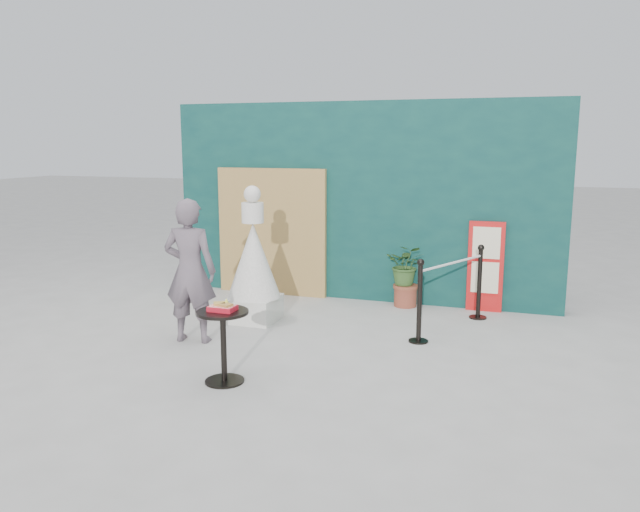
{
  "coord_description": "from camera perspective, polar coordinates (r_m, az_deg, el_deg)",
  "views": [
    {
      "loc": [
        2.46,
        -6.05,
        2.42
      ],
      "look_at": [
        0.0,
        1.2,
        1.0
      ],
      "focal_mm": 35.0,
      "sensor_mm": 36.0,
      "label": 1
    }
  ],
  "objects": [
    {
      "name": "back_wall",
      "position": [
        9.57,
        3.77,
        4.96
      ],
      "size": [
        6.0,
        0.3,
        3.0
      ],
      "primitive_type": "cube",
      "color": "#0A3031",
      "rests_on": "ground"
    },
    {
      "name": "menu_board",
      "position": [
        9.2,
        14.89,
        -0.95
      ],
      "size": [
        0.5,
        0.07,
        1.3
      ],
      "color": "red",
      "rests_on": "ground"
    },
    {
      "name": "ground",
      "position": [
        6.97,
        -3.22,
        -9.83
      ],
      "size": [
        60.0,
        60.0,
        0.0
      ],
      "primitive_type": "plane",
      "color": "#ADAAA5",
      "rests_on": "ground"
    },
    {
      "name": "woman",
      "position": [
        7.66,
        -11.79,
        -1.34
      ],
      "size": [
        0.7,
        0.51,
        1.75
      ],
      "primitive_type": "imported",
      "rotation": [
        0.0,
        0.0,
        3.3
      ],
      "color": "#64555E",
      "rests_on": "ground"
    },
    {
      "name": "bamboo_fence",
      "position": [
        9.89,
        -4.45,
        2.21
      ],
      "size": [
        1.8,
        0.08,
        2.0
      ],
      "primitive_type": "cube",
      "color": "tan",
      "rests_on": "ground"
    },
    {
      "name": "cafe_table",
      "position": [
        6.38,
        -8.83,
        -7.14
      ],
      "size": [
        0.52,
        0.52,
        0.75
      ],
      "color": "black",
      "rests_on": "ground"
    },
    {
      "name": "planter",
      "position": [
        9.25,
        7.87,
        -1.32
      ],
      "size": [
        0.55,
        0.47,
        0.93
      ],
      "color": "brown",
      "rests_on": "ground"
    },
    {
      "name": "food_basket",
      "position": [
        6.3,
        -8.88,
        -4.63
      ],
      "size": [
        0.26,
        0.19,
        0.11
      ],
      "color": "red",
      "rests_on": "cafe_table"
    },
    {
      "name": "statue",
      "position": [
        8.43,
        -6.08,
        -0.98
      ],
      "size": [
        0.72,
        0.72,
        1.84
      ],
      "color": "white",
      "rests_on": "ground"
    },
    {
      "name": "stanchion_barrier",
      "position": [
        8.22,
        11.92,
        -3.27
      ],
      "size": [
        0.84,
        1.54,
        1.03
      ],
      "color": "black",
      "rests_on": "ground"
    }
  ]
}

